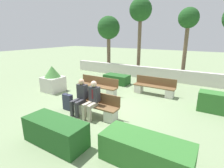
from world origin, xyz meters
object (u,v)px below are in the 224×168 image
at_px(bench_front, 96,108).
at_px(tree_center_right, 188,21).
at_px(tree_leftmost, 109,29).
at_px(bench_right_side, 97,87).
at_px(bench_left_side, 154,88).
at_px(person_seated_man, 92,98).
at_px(tree_center_left, 141,12).
at_px(suitcase, 68,102).
at_px(planter_corner_left, 53,79).
at_px(person_seated_woman, 80,95).

bearing_deg(bench_front, tree_center_right, 77.66).
bearing_deg(tree_leftmost, bench_right_side, -62.71).
bearing_deg(bench_left_side, person_seated_man, -100.00).
xyz_separation_m(person_seated_man, tree_center_left, (-1.66, 7.86, 3.72)).
xyz_separation_m(bench_left_side, suitcase, (-2.30, -3.62, -0.02)).
height_order(person_seated_man, planter_corner_left, planter_corner_left).
height_order(bench_right_side, person_seated_man, person_seated_man).
distance_m(planter_corner_left, tree_center_left, 7.82).
distance_m(bench_right_side, tree_leftmost, 6.59).
bearing_deg(tree_center_left, bench_front, -77.62).
height_order(bench_right_side, person_seated_woman, person_seated_woman).
distance_m(planter_corner_left, tree_center_right, 8.76).
distance_m(bench_right_side, person_seated_woman, 2.38).
bearing_deg(person_seated_woman, tree_center_left, 97.85).
bearing_deg(person_seated_man, bench_right_side, 122.64).
bearing_deg(bench_front, planter_corner_left, 162.00).
bearing_deg(person_seated_woman, tree_center_right, 73.54).
height_order(bench_front, bench_left_side, same).
relative_size(person_seated_woman, tree_center_left, 0.25).
height_order(bench_right_side, tree_center_left, tree_center_left).
bearing_deg(suitcase, tree_center_right, 69.00).
height_order(bench_right_side, tree_leftmost, tree_leftmost).
xyz_separation_m(bench_front, bench_right_side, (-1.44, 2.05, 0.01)).
bearing_deg(bench_left_side, planter_corner_left, -148.25).
relative_size(tree_center_left, tree_center_right, 1.20).
xyz_separation_m(suitcase, tree_leftmost, (-2.84, 7.41, 3.03)).
distance_m(bench_right_side, tree_center_left, 7.01).
xyz_separation_m(person_seated_man, suitcase, (-1.25, -0.01, -0.42)).
xyz_separation_m(bench_front, person_seated_woman, (-0.61, -0.14, 0.41)).
relative_size(bench_right_side, suitcase, 2.60).
distance_m(person_seated_woman, tree_center_left, 8.76).
bearing_deg(person_seated_woman, tree_leftmost, 115.41).
distance_m(person_seated_man, tree_leftmost, 8.85).
xyz_separation_m(bench_front, tree_center_left, (-1.69, 7.72, 4.14)).
height_order(tree_leftmost, tree_center_right, tree_center_right).
distance_m(bench_left_side, tree_center_right, 5.22).
bearing_deg(bench_left_side, tree_center_left, 128.92).
xyz_separation_m(planter_corner_left, tree_leftmost, (-0.39, 6.05, 2.72)).
height_order(planter_corner_left, suitcase, planter_corner_left).
distance_m(bench_front, planter_corner_left, 3.94).
distance_m(person_seated_woman, tree_leftmost, 8.60).
relative_size(bench_right_side, tree_center_right, 0.49).
xyz_separation_m(bench_front, tree_center_right, (1.63, 7.43, 3.37)).
relative_size(bench_front, tree_leftmost, 0.42).
bearing_deg(planter_corner_left, bench_left_side, 25.46).
height_order(suitcase, tree_center_right, tree_center_right).
bearing_deg(bench_right_side, suitcase, -79.77).
height_order(bench_left_side, tree_leftmost, tree_leftmost).
distance_m(bench_front, tree_leftmost, 8.89).
bearing_deg(tree_center_right, bench_front, -102.34).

